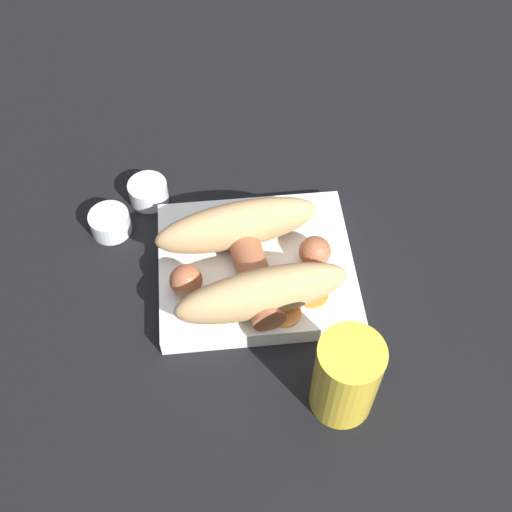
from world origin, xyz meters
TOP-DOWN VIEW (x-y plane):
  - ground_plane at (0.00, 0.00)m, footprint 3.00×3.00m
  - food_tray at (0.00, 0.00)m, footprint 0.22×0.19m
  - bread_roll at (0.01, 0.02)m, footprint 0.20×0.17m
  - sausage at (0.01, 0.02)m, footprint 0.18×0.15m
  - pickled_veggies at (-0.04, 0.06)m, footprint 0.08×0.06m
  - condiment_cup_near at (0.12, -0.12)m, footprint 0.05×0.05m
  - condiment_cup_far at (0.17, -0.08)m, footprint 0.05×0.05m
  - drink_glass at (-0.07, 0.16)m, footprint 0.06×0.06m

SIDE VIEW (x-z plane):
  - ground_plane at x=0.00m, z-range 0.00..0.00m
  - food_tray at x=0.00m, z-range 0.00..0.02m
  - condiment_cup_near at x=0.12m, z-range 0.00..0.03m
  - condiment_cup_far at x=0.17m, z-range 0.00..0.03m
  - pickled_veggies at x=-0.04m, z-range 0.02..0.03m
  - sausage at x=0.01m, z-range 0.02..0.06m
  - drink_glass at x=-0.07m, z-range 0.00..0.10m
  - bread_roll at x=0.01m, z-range 0.02..0.08m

